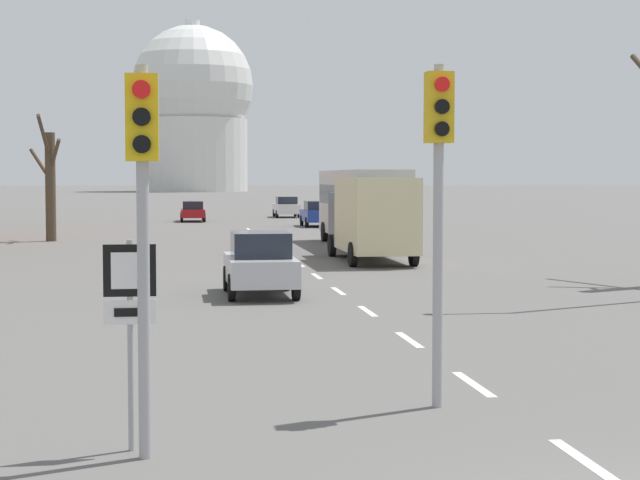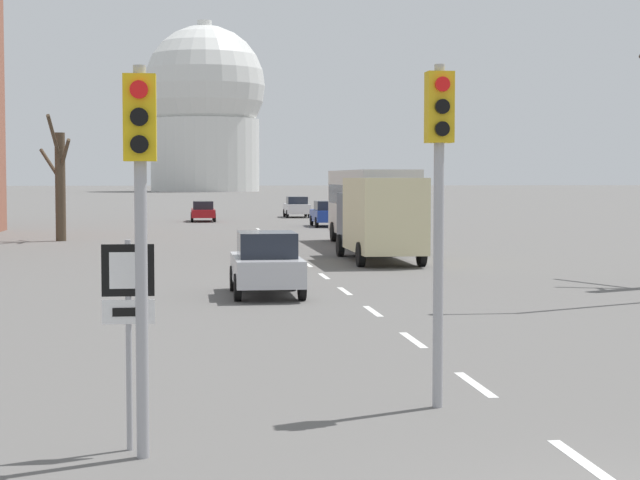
{
  "view_description": "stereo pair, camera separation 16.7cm",
  "coord_description": "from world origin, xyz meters",
  "px_view_note": "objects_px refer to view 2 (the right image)",
  "views": [
    {
      "loc": [
        -4.53,
        -8.63,
        3.16
      ],
      "look_at": [
        -2.59,
        5.49,
        2.32
      ],
      "focal_mm": 60.0,
      "sensor_mm": 36.0,
      "label": 1
    },
    {
      "loc": [
        -4.36,
        -8.65,
        3.16
      ],
      "look_at": [
        -2.59,
        5.49,
        2.32
      ],
      "focal_mm": 60.0,
      "sensor_mm": 36.0,
      "label": 2
    }
  ],
  "objects_px": {
    "traffic_signal_near_left": "(140,184)",
    "route_sign_post": "(128,308)",
    "sedan_mid_centre": "(326,214)",
    "sedan_far_left": "(297,207)",
    "sedan_near_left": "(203,211)",
    "city_bus": "(371,202)",
    "delivery_truck": "(380,216)",
    "sedan_near_right": "(266,263)",
    "traffic_signal_centre_tall": "(439,169)"
  },
  "relations": [
    {
      "from": "sedan_near_left",
      "to": "delivery_truck",
      "type": "xyz_separation_m",
      "value": [
        6.0,
        -37.54,
        0.96
      ]
    },
    {
      "from": "traffic_signal_centre_tall",
      "to": "city_bus",
      "type": "bearing_deg",
      "value": 81.65
    },
    {
      "from": "delivery_truck",
      "to": "traffic_signal_centre_tall",
      "type": "bearing_deg",
      "value": -98.58
    },
    {
      "from": "traffic_signal_near_left",
      "to": "delivery_truck",
      "type": "height_order",
      "value": "traffic_signal_near_left"
    },
    {
      "from": "traffic_signal_near_left",
      "to": "sedan_near_left",
      "type": "height_order",
      "value": "traffic_signal_near_left"
    },
    {
      "from": "traffic_signal_near_left",
      "to": "delivery_truck",
      "type": "relative_size",
      "value": 0.61
    },
    {
      "from": "sedan_far_left",
      "to": "sedan_near_left",
      "type": "bearing_deg",
      "value": -136.84
    },
    {
      "from": "traffic_signal_centre_tall",
      "to": "route_sign_post",
      "type": "height_order",
      "value": "traffic_signal_centre_tall"
    },
    {
      "from": "route_sign_post",
      "to": "city_bus",
      "type": "relative_size",
      "value": 0.23
    },
    {
      "from": "sedan_near_left",
      "to": "sedan_mid_centre",
      "type": "distance_m",
      "value": 11.83
    },
    {
      "from": "sedan_mid_centre",
      "to": "delivery_truck",
      "type": "distance_m",
      "value": 28.67
    },
    {
      "from": "sedan_near_left",
      "to": "city_bus",
      "type": "xyz_separation_m",
      "value": [
        7.2,
        -28.68,
        1.31
      ]
    },
    {
      "from": "route_sign_post",
      "to": "traffic_signal_centre_tall",
      "type": "bearing_deg",
      "value": 24.08
    },
    {
      "from": "traffic_signal_centre_tall",
      "to": "sedan_mid_centre",
      "type": "distance_m",
      "value": 54.08
    },
    {
      "from": "sedan_mid_centre",
      "to": "sedan_near_left",
      "type": "bearing_deg",
      "value": 130.9
    },
    {
      "from": "route_sign_post",
      "to": "sedan_near_left",
      "type": "height_order",
      "value": "route_sign_post"
    },
    {
      "from": "delivery_truck",
      "to": "sedan_far_left",
      "type": "bearing_deg",
      "value": 88.1
    },
    {
      "from": "traffic_signal_centre_tall",
      "to": "sedan_near_right",
      "type": "height_order",
      "value": "traffic_signal_centre_tall"
    },
    {
      "from": "sedan_near_left",
      "to": "city_bus",
      "type": "relative_size",
      "value": 0.41
    },
    {
      "from": "traffic_signal_centre_tall",
      "to": "sedan_near_left",
      "type": "height_order",
      "value": "traffic_signal_centre_tall"
    },
    {
      "from": "sedan_near_right",
      "to": "delivery_truck",
      "type": "bearing_deg",
      "value": 65.15
    },
    {
      "from": "route_sign_post",
      "to": "city_bus",
      "type": "bearing_deg",
      "value": 75.79
    },
    {
      "from": "sedan_near_left",
      "to": "sedan_near_right",
      "type": "bearing_deg",
      "value": -88.92
    },
    {
      "from": "traffic_signal_centre_tall",
      "to": "sedan_near_left",
      "type": "xyz_separation_m",
      "value": [
        -2.21,
        62.68,
        -2.54
      ]
    },
    {
      "from": "sedan_near_right",
      "to": "sedan_far_left",
      "type": "distance_m",
      "value": 55.93
    },
    {
      "from": "sedan_near_right",
      "to": "city_bus",
      "type": "height_order",
      "value": "city_bus"
    },
    {
      "from": "traffic_signal_near_left",
      "to": "sedan_mid_centre",
      "type": "relative_size",
      "value": 1.02
    },
    {
      "from": "sedan_far_left",
      "to": "city_bus",
      "type": "relative_size",
      "value": 0.37
    },
    {
      "from": "sedan_far_left",
      "to": "delivery_truck",
      "type": "relative_size",
      "value": 0.56
    },
    {
      "from": "sedan_near_right",
      "to": "sedan_mid_centre",
      "type": "xyz_separation_m",
      "value": [
        6.83,
        39.59,
        -0.03
      ]
    },
    {
      "from": "sedan_far_left",
      "to": "delivery_truck",
      "type": "distance_m",
      "value": 44.59
    },
    {
      "from": "sedan_near_left",
      "to": "sedan_near_right",
      "type": "relative_size",
      "value": 1.11
    },
    {
      "from": "city_bus",
      "to": "sedan_near_right",
      "type": "bearing_deg",
      "value": -107.58
    },
    {
      "from": "sedan_near_left",
      "to": "sedan_far_left",
      "type": "xyz_separation_m",
      "value": [
        7.47,
        7.01,
        0.08
      ]
    },
    {
      "from": "traffic_signal_near_left",
      "to": "traffic_signal_centre_tall",
      "type": "distance_m",
      "value": 4.49
    },
    {
      "from": "sedan_near_right",
      "to": "sedan_far_left",
      "type": "height_order",
      "value": "sedan_near_right"
    },
    {
      "from": "sedan_mid_centre",
      "to": "sedan_far_left",
      "type": "distance_m",
      "value": 15.95
    },
    {
      "from": "sedan_mid_centre",
      "to": "sedan_far_left",
      "type": "bearing_deg",
      "value": 90.97
    },
    {
      "from": "sedan_far_left",
      "to": "sedan_near_right",
      "type": "bearing_deg",
      "value": -96.74
    },
    {
      "from": "sedan_near_right",
      "to": "delivery_truck",
      "type": "distance_m",
      "value": 12.14
    },
    {
      "from": "sedan_near_right",
      "to": "delivery_truck",
      "type": "xyz_separation_m",
      "value": [
        5.09,
        10.99,
        0.84
      ]
    },
    {
      "from": "route_sign_post",
      "to": "sedan_far_left",
      "type": "distance_m",
      "value": 72.13
    },
    {
      "from": "traffic_signal_near_left",
      "to": "sedan_far_left",
      "type": "relative_size",
      "value": 1.09
    },
    {
      "from": "city_bus",
      "to": "delivery_truck",
      "type": "height_order",
      "value": "city_bus"
    },
    {
      "from": "traffic_signal_near_left",
      "to": "route_sign_post",
      "type": "height_order",
      "value": "traffic_signal_near_left"
    },
    {
      "from": "delivery_truck",
      "to": "sedan_mid_centre",
      "type": "bearing_deg",
      "value": 86.51
    },
    {
      "from": "sedan_mid_centre",
      "to": "sedan_far_left",
      "type": "xyz_separation_m",
      "value": [
        -0.27,
        15.95,
        -0.01
      ]
    },
    {
      "from": "sedan_far_left",
      "to": "city_bus",
      "type": "height_order",
      "value": "city_bus"
    },
    {
      "from": "delivery_truck",
      "to": "sedan_near_left",
      "type": "bearing_deg",
      "value": 99.08
    },
    {
      "from": "route_sign_post",
      "to": "delivery_truck",
      "type": "xyz_separation_m",
      "value": [
        7.88,
        26.96,
        0.04
      ]
    }
  ]
}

